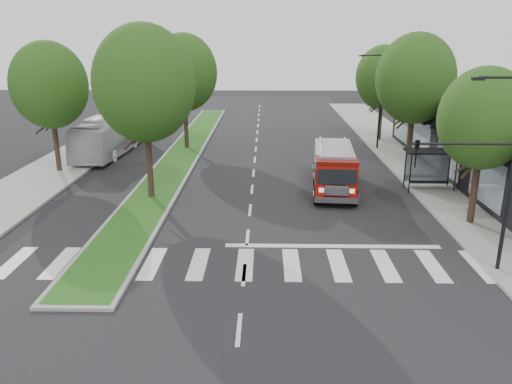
# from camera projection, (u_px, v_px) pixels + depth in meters

# --- Properties ---
(ground) EXTENTS (140.00, 140.00, 0.00)m
(ground) POSITION_uv_depth(u_px,v_px,m) (248.00, 237.00, 24.26)
(ground) COLOR black
(ground) RESTS_ON ground
(sidewalk_right) EXTENTS (5.00, 80.00, 0.15)m
(sidewalk_right) POSITION_uv_depth(u_px,v_px,m) (438.00, 181.00, 33.55)
(sidewalk_right) COLOR gray
(sidewalk_right) RESTS_ON ground
(sidewalk_left) EXTENTS (5.00, 80.00, 0.15)m
(sidewalk_left) POSITION_uv_depth(u_px,v_px,m) (41.00, 179.00, 34.05)
(sidewalk_left) COLOR gray
(sidewalk_left) RESTS_ON ground
(median) EXTENTS (3.00, 50.00, 0.15)m
(median) POSITION_uv_depth(u_px,v_px,m) (183.00, 153.00, 41.53)
(median) COLOR gray
(median) RESTS_ON ground
(storefront_row) EXTENTS (8.00, 30.00, 5.00)m
(storefront_row) POSITION_uv_depth(u_px,v_px,m) (511.00, 146.00, 32.74)
(storefront_row) COLOR black
(storefront_row) RESTS_ON ground
(bus_shelter) EXTENTS (3.20, 1.60, 2.61)m
(bus_shelter) POSITION_uv_depth(u_px,v_px,m) (430.00, 159.00, 31.22)
(bus_shelter) COLOR black
(bus_shelter) RESTS_ON ground
(tree_right_near) EXTENTS (4.40, 4.40, 8.05)m
(tree_right_near) POSITION_uv_depth(u_px,v_px,m) (484.00, 119.00, 24.31)
(tree_right_near) COLOR black
(tree_right_near) RESTS_ON ground
(tree_right_mid) EXTENTS (5.60, 5.60, 9.72)m
(tree_right_mid) POSITION_uv_depth(u_px,v_px,m) (415.00, 79.00, 35.48)
(tree_right_mid) COLOR black
(tree_right_mid) RESTS_ON ground
(tree_right_far) EXTENTS (5.00, 5.00, 8.73)m
(tree_right_far) POSITION_uv_depth(u_px,v_px,m) (383.00, 77.00, 45.22)
(tree_right_far) COLOR black
(tree_right_far) RESTS_ON ground
(tree_median_near) EXTENTS (5.80, 5.80, 10.16)m
(tree_median_near) POSITION_uv_depth(u_px,v_px,m) (144.00, 84.00, 28.07)
(tree_median_near) COLOR black
(tree_median_near) RESTS_ON ground
(tree_median_far) EXTENTS (5.60, 5.60, 9.72)m
(tree_median_far) POSITION_uv_depth(u_px,v_px,m) (184.00, 73.00, 41.53)
(tree_median_far) COLOR black
(tree_median_far) RESTS_ON ground
(tree_left_mid) EXTENTS (5.20, 5.20, 9.16)m
(tree_left_mid) POSITION_uv_depth(u_px,v_px,m) (49.00, 85.00, 34.14)
(tree_left_mid) COLOR black
(tree_left_mid) RESTS_ON ground
(streetlight_right_near) EXTENTS (4.08, 0.22, 8.00)m
(streetlight_right_near) POSITION_uv_depth(u_px,v_px,m) (491.00, 163.00, 19.35)
(streetlight_right_near) COLOR black
(streetlight_right_near) RESTS_ON ground
(streetlight_right_far) EXTENTS (2.11, 0.20, 8.00)m
(streetlight_right_far) POSITION_uv_depth(u_px,v_px,m) (379.00, 97.00, 41.82)
(streetlight_right_far) COLOR black
(streetlight_right_far) RESTS_ON ground
(fire_engine) EXTENTS (3.14, 8.34, 2.83)m
(fire_engine) POSITION_uv_depth(u_px,v_px,m) (334.00, 168.00, 31.59)
(fire_engine) COLOR #5E0A05
(fire_engine) RESTS_ON ground
(city_bus) EXTENTS (3.26, 11.63, 3.21)m
(city_bus) POSITION_uv_depth(u_px,v_px,m) (111.00, 134.00, 41.32)
(city_bus) COLOR silver
(city_bus) RESTS_ON ground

